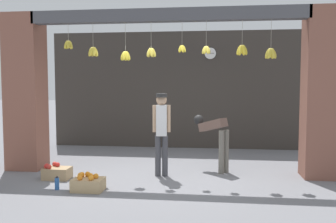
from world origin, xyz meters
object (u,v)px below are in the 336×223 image
(fruit_crate_oranges, at_px, (88,184))
(water_bottle, at_px, (57,183))
(worker_stooping, at_px, (215,134))
(shopkeeper, at_px, (162,128))
(wall_clock, at_px, (210,53))
(fruit_crate_apples, at_px, (57,172))

(fruit_crate_oranges, bearing_deg, water_bottle, -179.89)
(worker_stooping, relative_size, water_bottle, 5.05)
(shopkeeper, distance_m, water_bottle, 2.13)
(fruit_crate_oranges, bearing_deg, shopkeeper, 46.72)
(worker_stooping, distance_m, wall_clock, 3.21)
(shopkeeper, bearing_deg, water_bottle, 29.88)
(worker_stooping, xyz_separation_m, fruit_crate_oranges, (-2.07, -1.67, -0.63))
(water_bottle, bearing_deg, fruit_crate_apples, 114.29)
(fruit_crate_oranges, distance_m, water_bottle, 0.54)
(worker_stooping, distance_m, water_bottle, 3.17)
(fruit_crate_apples, bearing_deg, water_bottle, -65.71)
(worker_stooping, relative_size, fruit_crate_oranges, 2.21)
(fruit_crate_apples, bearing_deg, worker_stooping, 19.04)
(fruit_crate_oranges, bearing_deg, wall_clock, 65.77)
(fruit_crate_oranges, relative_size, wall_clock, 1.57)
(fruit_crate_oranges, height_order, water_bottle, fruit_crate_oranges)
(shopkeeper, xyz_separation_m, fruit_crate_apples, (-1.91, -0.47, -0.81))
(fruit_crate_apples, relative_size, wall_clock, 1.50)
(water_bottle, distance_m, wall_clock, 5.54)
(shopkeeper, relative_size, fruit_crate_oranges, 3.14)
(water_bottle, bearing_deg, fruit_crate_oranges, 0.11)
(worker_stooping, height_order, fruit_crate_oranges, worker_stooping)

